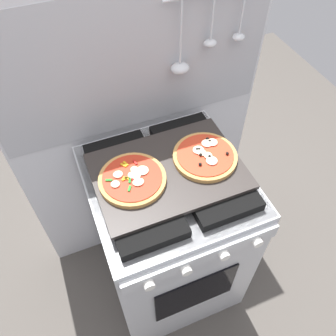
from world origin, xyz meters
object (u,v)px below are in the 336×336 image
(stove, at_px, (168,234))
(pizza_right, at_px, (205,155))
(pizza_left, at_px, (132,179))
(baking_tray, at_px, (168,171))

(stove, bearing_deg, pizza_right, 2.23)
(pizza_left, distance_m, pizza_right, 0.28)
(stove, xyz_separation_m, pizza_left, (-0.14, 0.00, 0.48))
(stove, relative_size, baking_tray, 1.67)
(stove, bearing_deg, baking_tray, 90.00)
(pizza_right, bearing_deg, baking_tray, -178.40)
(stove, bearing_deg, pizza_left, 178.70)
(stove, height_order, baking_tray, baking_tray)
(pizza_right, bearing_deg, pizza_left, -179.45)
(stove, xyz_separation_m, baking_tray, (0.00, 0.00, 0.46))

